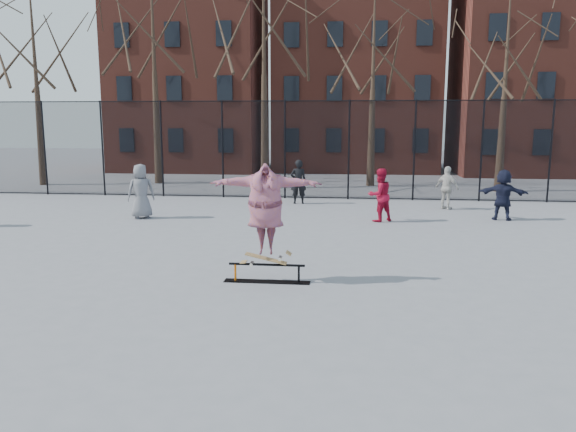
# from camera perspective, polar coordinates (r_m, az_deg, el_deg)

# --- Properties ---
(ground) EXTENTS (100.00, 100.00, 0.00)m
(ground) POSITION_cam_1_polar(r_m,az_deg,el_deg) (10.48, -1.12, -8.20)
(ground) COLOR slate
(skate_rail) EXTENTS (1.74, 0.27, 0.38)m
(skate_rail) POSITION_cam_1_polar(r_m,az_deg,el_deg) (11.36, -2.16, -5.98)
(skate_rail) COLOR black
(skate_rail) RESTS_ON ground
(skateboard) EXTENTS (0.92, 0.22, 0.11)m
(skateboard) POSITION_cam_1_polar(r_m,az_deg,el_deg) (11.28, -2.24, -4.57)
(skateboard) COLOR olive
(skateboard) RESTS_ON skate_rail
(skater) EXTENTS (2.26, 0.80, 1.81)m
(skater) POSITION_cam_1_polar(r_m,az_deg,el_deg) (11.08, -2.28, 0.22)
(skater) COLOR #68327D
(skater) RESTS_ON skateboard
(bystander_grey) EXTENTS (1.04, 0.89, 1.80)m
(bystander_grey) POSITION_cam_1_polar(r_m,az_deg,el_deg) (19.06, -14.71, 2.45)
(bystander_grey) COLOR slate
(bystander_grey) RESTS_ON ground
(bystander_black) EXTENTS (0.67, 0.50, 1.70)m
(bystander_black) POSITION_cam_1_polar(r_m,az_deg,el_deg) (21.69, 1.06, 3.50)
(bystander_black) COLOR black
(bystander_black) RESTS_ON ground
(bystander_red) EXTENTS (1.04, 0.98, 1.70)m
(bystander_red) POSITION_cam_1_polar(r_m,az_deg,el_deg) (18.11, 9.30, 2.11)
(bystander_red) COLOR #A50E29
(bystander_red) RESTS_ON ground
(bystander_white) EXTENTS (0.95, 0.88, 1.57)m
(bystander_white) POSITION_cam_1_polar(r_m,az_deg,el_deg) (21.09, 15.87, 2.76)
(bystander_white) COLOR beige
(bystander_white) RESTS_ON ground
(bystander_navy) EXTENTS (1.61, 0.84, 1.65)m
(bystander_navy) POSITION_cam_1_polar(r_m,az_deg,el_deg) (19.42, 21.01, 2.03)
(bystander_navy) COLOR black
(bystander_navy) RESTS_ON ground
(fence) EXTENTS (34.03, 0.07, 4.00)m
(fence) POSITION_cam_1_polar(r_m,az_deg,el_deg) (22.95, 3.14, 6.85)
(fence) COLOR black
(fence) RESTS_ON ground
(tree_row) EXTENTS (33.66, 7.46, 10.67)m
(tree_row) POSITION_cam_1_polar(r_m,az_deg,el_deg) (27.38, 3.27, 18.46)
(tree_row) COLOR black
(tree_row) RESTS_ON ground
(rowhouses) EXTENTS (29.00, 7.00, 13.00)m
(rowhouses) POSITION_cam_1_polar(r_m,az_deg,el_deg) (35.99, 5.67, 14.29)
(rowhouses) COLOR maroon
(rowhouses) RESTS_ON ground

